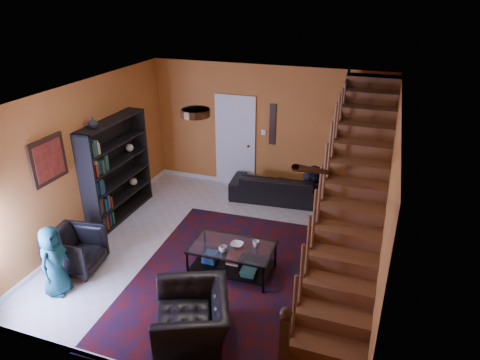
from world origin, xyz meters
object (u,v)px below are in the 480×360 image
(coffee_table, at_px, (232,257))
(bookshelf, at_px, (117,171))
(armchair_right, at_px, (192,319))
(sofa, at_px, (278,187))
(armchair_left, at_px, (76,250))

(coffee_table, bearing_deg, bookshelf, 158.85)
(bookshelf, bearing_deg, armchair_right, -43.09)
(coffee_table, bearing_deg, sofa, 89.03)
(sofa, xyz_separation_m, armchair_left, (-2.48, -3.52, 0.06))
(armchair_left, relative_size, coffee_table, 0.58)
(armchair_left, distance_m, armchair_right, 2.57)
(armchair_left, height_order, coffee_table, armchair_left)
(armchair_right, height_order, coffee_table, armchair_right)
(bookshelf, height_order, armchair_right, bookshelf)
(sofa, bearing_deg, armchair_left, 49.79)
(sofa, relative_size, armchair_right, 1.88)
(bookshelf, relative_size, armchair_left, 2.57)
(sofa, distance_m, coffee_table, 2.78)
(bookshelf, xyz_separation_m, sofa, (2.84, 1.70, -0.67))
(armchair_left, bearing_deg, bookshelf, 3.66)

